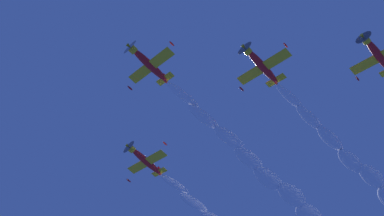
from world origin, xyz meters
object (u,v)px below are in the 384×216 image
at_px(airplane_lead, 148,64).
at_px(airplane_right_wingman, 145,160).
at_px(airplane_slot_tail, 378,54).
at_px(airplane_left_wingman, 261,65).

bearing_deg(airplane_lead, airplane_right_wingman, 39.19).
xyz_separation_m(airplane_lead, airplane_slot_tail, (17.04, -26.84, 0.89)).
xyz_separation_m(airplane_lead, airplane_left_wingman, (8.93, -12.77, 0.05)).
bearing_deg(airplane_slot_tail, airplane_lead, 122.40).
bearing_deg(airplane_left_wingman, airplane_slot_tail, -60.04).
relative_size(airplane_right_wingman, airplane_slot_tail, 1.00).
bearing_deg(airplane_left_wingman, airplane_lead, 124.95).
height_order(airplane_left_wingman, airplane_right_wingman, airplane_left_wingman).
height_order(airplane_lead, airplane_right_wingman, airplane_right_wingman).
relative_size(airplane_lead, airplane_right_wingman, 1.00).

